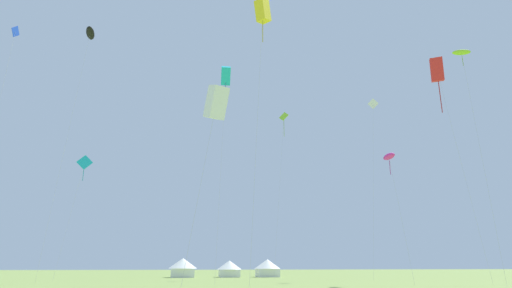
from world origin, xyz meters
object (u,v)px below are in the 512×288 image
(kite_cyan_box, at_px, (226,76))
(kite_white_diamond, at_px, (373,110))
(festival_tent_center, at_px, (267,267))
(kite_magenta_parafoil, at_px, (389,157))
(kite_lime_parafoil, at_px, (462,53))
(festival_tent_left, at_px, (183,267))
(kite_white_box, at_px, (216,103))
(kite_black_parafoil, at_px, (90,33))
(kite_cyan_diamond, at_px, (84,164))
(kite_blue_diamond, at_px, (13,44))
(festival_tent_right, at_px, (229,268))
(kite_lime_diamond, at_px, (284,121))
(kite_yellow_box, at_px, (263,12))
(kite_red_box, at_px, (437,70))

(kite_cyan_box, relative_size, kite_white_diamond, 0.97)
(festival_tent_center, bearing_deg, kite_magenta_parafoil, -76.45)
(kite_white_diamond, relative_size, kite_magenta_parafoil, 1.90)
(kite_white_diamond, height_order, kite_lime_parafoil, kite_white_diamond)
(kite_magenta_parafoil, height_order, festival_tent_left, kite_magenta_parafoil)
(kite_white_box, relative_size, kite_black_parafoil, 0.41)
(kite_white_box, relative_size, kite_magenta_parafoil, 0.94)
(kite_lime_parafoil, relative_size, festival_tent_center, 5.36)
(kite_white_diamond, bearing_deg, kite_cyan_diamond, 174.89)
(kite_blue_diamond, height_order, festival_tent_right, kite_blue_diamond)
(kite_white_diamond, height_order, kite_magenta_parafoil, kite_white_diamond)
(kite_lime_diamond, bearing_deg, kite_white_diamond, -32.75)
(kite_yellow_box, relative_size, kite_black_parafoil, 0.74)
(kite_white_diamond, bearing_deg, kite_white_box, -130.65)
(kite_lime_diamond, relative_size, kite_black_parafoil, 0.82)
(kite_blue_diamond, relative_size, kite_black_parafoil, 0.88)
(kite_red_box, bearing_deg, kite_white_diamond, 95.73)
(kite_cyan_box, distance_m, kite_yellow_box, 17.40)
(kite_lime_diamond, xyz_separation_m, festival_tent_right, (-7.64, 9.79, -23.88))
(kite_red_box, height_order, festival_tent_left, kite_red_box)
(kite_white_box, bearing_deg, festival_tent_center, 74.56)
(kite_lime_parafoil, height_order, festival_tent_left, kite_lime_parafoil)
(kite_magenta_parafoil, bearing_deg, festival_tent_center, 103.55)
(kite_white_box, relative_size, kite_cyan_diamond, 0.79)
(kite_cyan_diamond, bearing_deg, kite_white_box, -66.04)
(kite_white_diamond, bearing_deg, kite_red_box, -84.27)
(kite_red_box, bearing_deg, kite_lime_diamond, 121.45)
(kite_red_box, relative_size, festival_tent_left, 5.53)
(kite_white_box, distance_m, kite_black_parafoil, 37.84)
(kite_white_box, distance_m, kite_magenta_parafoil, 27.39)
(kite_black_parafoil, height_order, festival_tent_left, kite_black_parafoil)
(kite_white_box, distance_m, festival_tent_center, 52.03)
(kite_lime_parafoil, bearing_deg, festival_tent_center, 109.95)
(kite_yellow_box, height_order, kite_black_parafoil, kite_black_parafoil)
(kite_cyan_box, distance_m, kite_white_diamond, 25.41)
(festival_tent_left, bearing_deg, kite_yellow_box, -82.97)
(kite_lime_diamond, distance_m, kite_cyan_box, 20.03)
(kite_white_diamond, bearing_deg, festival_tent_right, 138.44)
(kite_cyan_box, height_order, kite_white_box, kite_cyan_box)
(festival_tent_left, xyz_separation_m, festival_tent_right, (7.92, 0.00, -0.21))
(kite_cyan_box, height_order, festival_tent_right, kite_cyan_box)
(kite_cyan_box, relative_size, festival_tent_center, 5.74)
(kite_white_diamond, xyz_separation_m, kite_cyan_diamond, (-42.52, 3.80, -9.53))
(kite_lime_parafoil, height_order, festival_tent_right, kite_lime_parafoil)
(kite_cyan_box, xyz_separation_m, kite_white_diamond, (24.01, 8.34, 0.06))
(kite_cyan_box, xyz_separation_m, kite_yellow_box, (1.39, -17.26, -1.71))
(kite_yellow_box, height_order, kite_magenta_parafoil, kite_yellow_box)
(kite_blue_diamond, distance_m, kite_lime_parafoil, 50.86)
(kite_white_box, bearing_deg, kite_yellow_box, 53.18)
(kite_lime_diamond, bearing_deg, kite_cyan_diamond, -172.11)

